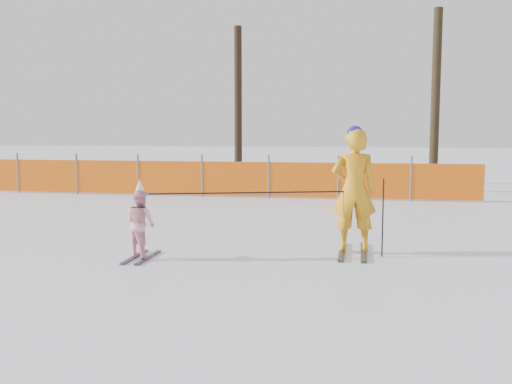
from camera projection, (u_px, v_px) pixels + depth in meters
ground at (250, 262)px, 8.53m from camera, size 120.00×120.00×0.00m
adult at (354, 190)px, 9.05m from camera, size 0.76×1.47×2.03m
child at (141, 222)px, 8.71m from camera, size 0.63×0.98×1.22m
ski_poles at (287, 200)px, 8.85m from camera, size 3.55×0.93×1.22m
safety_fence at (198, 178)px, 16.90m from camera, size 15.97×0.06×1.25m
tree_trunks at (385, 103)px, 19.06m from camera, size 9.86×2.09×5.76m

